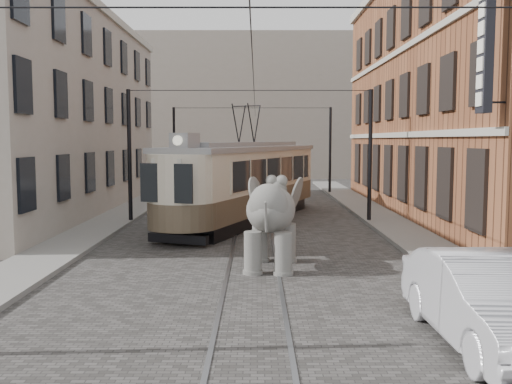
{
  "coord_description": "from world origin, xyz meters",
  "views": [
    {
      "loc": [
        0.1,
        -19.71,
        3.77
      ],
      "look_at": [
        0.09,
        -1.49,
        2.1
      ],
      "focal_mm": 40.19,
      "sensor_mm": 36.0,
      "label": 1
    }
  ],
  "objects": [
    {
      "name": "distant_block",
      "position": [
        0.0,
        40.0,
        7.0
      ],
      "size": [
        28.0,
        10.0,
        14.0
      ],
      "primitive_type": "cube",
      "color": "gray",
      "rests_on": "ground"
    },
    {
      "name": "ground",
      "position": [
        0.0,
        0.0,
        0.0
      ],
      "size": [
        120.0,
        120.0,
        0.0
      ],
      "primitive_type": "plane",
      "color": "#484542"
    },
    {
      "name": "sidewalk_left",
      "position": [
        -6.5,
        0.0,
        0.07
      ],
      "size": [
        2.0,
        60.0,
        0.15
      ],
      "primitive_type": "cube",
      "color": "slate",
      "rests_on": "ground"
    },
    {
      "name": "parked_car",
      "position": [
        4.32,
        -9.52,
        0.83
      ],
      "size": [
        1.92,
        5.11,
        1.67
      ],
      "primitive_type": "imported",
      "rotation": [
        0.0,
        0.0,
        0.03
      ],
      "color": "#B3B2B7",
      "rests_on": "ground"
    },
    {
      "name": "stucco_building",
      "position": [
        -11.0,
        10.0,
        5.0
      ],
      "size": [
        7.0,
        24.0,
        10.0
      ],
      "primitive_type": "cube",
      "color": "gray",
      "rests_on": "ground"
    },
    {
      "name": "catenary",
      "position": [
        -0.2,
        5.0,
        3.0
      ],
      "size": [
        11.0,
        30.2,
        6.0
      ],
      "primitive_type": null,
      "color": "black",
      "rests_on": "ground"
    },
    {
      "name": "sidewalk_right",
      "position": [
        6.0,
        0.0,
        0.07
      ],
      "size": [
        2.0,
        60.0,
        0.15
      ],
      "primitive_type": "cube",
      "color": "slate",
      "rests_on": "ground"
    },
    {
      "name": "tram_rails",
      "position": [
        0.0,
        0.0,
        0.01
      ],
      "size": [
        1.54,
        80.0,
        0.02
      ],
      "primitive_type": null,
      "color": "slate",
      "rests_on": "ground"
    },
    {
      "name": "brick_building",
      "position": [
        11.0,
        9.0,
        6.0
      ],
      "size": [
        8.0,
        26.0,
        12.0
      ],
      "primitive_type": "cube",
      "color": "brown",
      "rests_on": "ground"
    },
    {
      "name": "elephant",
      "position": [
        0.53,
        -3.08,
        1.34
      ],
      "size": [
        2.94,
        4.64,
        2.67
      ],
      "primitive_type": null,
      "rotation": [
        0.0,
        0.0,
        -0.13
      ],
      "color": "#605E59",
      "rests_on": "ground"
    },
    {
      "name": "tram",
      "position": [
        -0.36,
        6.52,
        2.67
      ],
      "size": [
        7.38,
        13.58,
        5.34
      ],
      "primitive_type": null,
      "rotation": [
        0.0,
        0.0,
        -0.36
      ],
      "color": "#C0B39B",
      "rests_on": "ground"
    }
  ]
}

